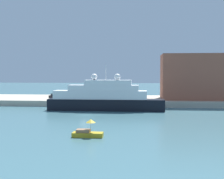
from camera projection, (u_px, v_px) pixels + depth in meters
ground at (85, 115)px, 68.20m from camera, size 400.00×400.00×0.00m
quay_dock at (101, 100)px, 95.50m from camera, size 110.00×23.01×1.61m
large_yacht at (104, 98)px, 76.63m from camera, size 29.30×4.15×11.62m
small_motorboat at (87, 132)px, 45.38m from camera, size 4.58×1.67×2.67m
harbor_building at (198, 77)px, 90.38m from camera, size 21.35×11.86×13.36m
parked_car at (56, 96)px, 94.74m from camera, size 4.35×1.87×1.41m
person_figure at (68, 97)px, 88.22m from camera, size 0.36×0.36×1.72m
mooring_bollard at (93, 99)px, 85.49m from camera, size 0.41×0.41×0.83m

